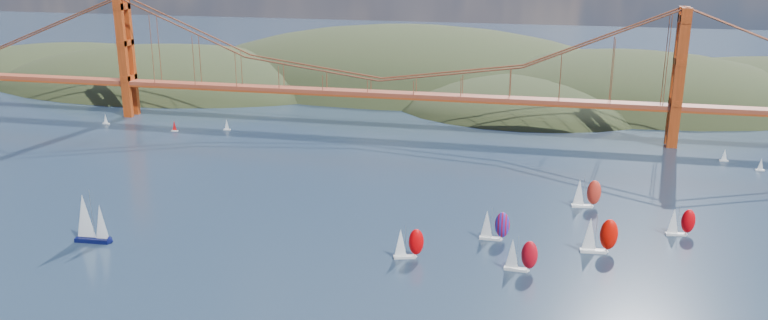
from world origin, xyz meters
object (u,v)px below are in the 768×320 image
at_px(sloop_navy, 89,219).
at_px(racer_rwb, 494,225).
at_px(racer_0, 408,243).
at_px(racer_1, 520,254).
at_px(racer_2, 599,235).
at_px(racer_3, 586,193).
at_px(racer_4, 680,221).

relative_size(sloop_navy, racer_rwb, 1.61).
height_order(racer_0, racer_1, racer_1).
height_order(racer_2, racer_3, racer_2).
relative_size(racer_0, racer_1, 0.96).
height_order(racer_3, racer_4, racer_3).
bearing_deg(sloop_navy, racer_1, -0.05).
relative_size(racer_2, racer_3, 1.09).
distance_m(racer_0, racer_1, 29.13).
distance_m(sloop_navy, racer_1, 116.76).
distance_m(racer_1, racer_2, 25.45).
height_order(racer_0, racer_2, racer_2).
distance_m(racer_3, racer_4, 30.82).
relative_size(racer_0, racer_3, 0.91).
bearing_deg(sloop_navy, racer_0, 2.09).
relative_size(racer_2, racer_4, 1.23).
relative_size(racer_0, racer_rwb, 0.96).
bearing_deg(racer_2, racer_1, -146.47).
bearing_deg(racer_rwb, racer_4, 16.73).
bearing_deg(racer_rwb, racer_0, -139.89).
bearing_deg(racer_rwb, racer_3, 52.22).
distance_m(sloop_navy, racer_0, 87.89).
xyz_separation_m(racer_1, racer_2, (19.73, 16.07, 0.69)).
distance_m(racer_1, racer_4, 54.39).
height_order(racer_0, racer_3, racer_3).
bearing_deg(racer_2, racer_3, 87.78).
xyz_separation_m(racer_3, racer_rwb, (-25.73, -32.47, -0.27)).
relative_size(sloop_navy, racer_4, 1.72).
xyz_separation_m(sloop_navy, racer_rwb, (108.41, 25.86, -2.28)).
bearing_deg(racer_0, racer_1, -19.95).
bearing_deg(racer_2, sloop_navy, -176.01).
relative_size(racer_1, racer_2, 0.87).
bearing_deg(racer_0, racer_4, 7.07).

